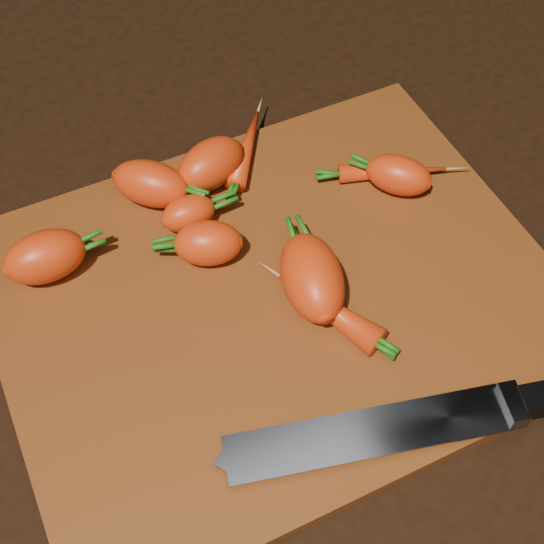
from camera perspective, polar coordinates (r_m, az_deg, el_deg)
name	(u,v)px	position (r m, az deg, el deg)	size (l,w,h in m)	color
ground	(277,302)	(0.71, 0.35, -2.26)	(2.00, 2.00, 0.01)	black
cutting_board	(277,295)	(0.70, 0.35, -1.76)	(0.50, 0.40, 0.01)	brown
carrot_0	(45,257)	(0.72, -16.71, 1.10)	(0.08, 0.05, 0.05)	red
carrot_1	(208,243)	(0.70, -4.83, 2.17)	(0.06, 0.04, 0.04)	red
carrot_2	(151,184)	(0.75, -9.12, 6.59)	(0.08, 0.05, 0.05)	red
carrot_3	(312,277)	(0.67, 3.03, -0.41)	(0.09, 0.05, 0.05)	red
carrot_4	(211,164)	(0.76, -4.63, 8.09)	(0.08, 0.05, 0.05)	red
carrot_5	(189,213)	(0.73, -6.30, 4.41)	(0.05, 0.03, 0.03)	red
carrot_6	(398,175)	(0.77, 9.49, 7.22)	(0.07, 0.04, 0.04)	red
carrot_7	(247,147)	(0.80, -1.92, 9.36)	(0.11, 0.02, 0.02)	red
carrot_8	(393,171)	(0.78, 9.08, 7.49)	(0.11, 0.02, 0.02)	red
carrot_9	(328,309)	(0.67, 4.21, -2.77)	(0.11, 0.03, 0.03)	red
knife	(395,428)	(0.62, 9.27, -11.52)	(0.37, 0.12, 0.02)	gray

